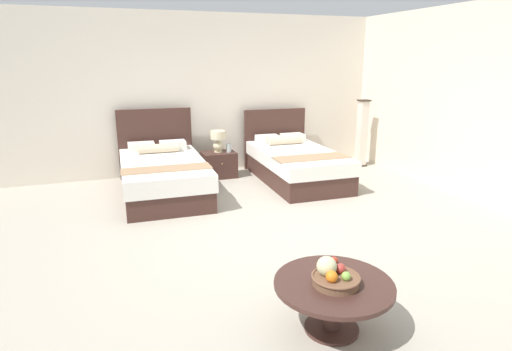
{
  "coord_description": "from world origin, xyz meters",
  "views": [
    {
      "loc": [
        -1.88,
        -4.45,
        2.08
      ],
      "look_at": [
        -0.1,
        0.6,
        0.59
      ],
      "focal_mm": 29.87,
      "sensor_mm": 36.0,
      "label": 1
    }
  ],
  "objects": [
    {
      "name": "ground_plane",
      "position": [
        0.0,
        0.0,
        -0.01
      ],
      "size": [
        9.98,
        10.18,
        0.02
      ],
      "primitive_type": "cube",
      "color": "#ACA392"
    },
    {
      "name": "wall_back",
      "position": [
        0.0,
        3.29,
        1.42
      ],
      "size": [
        9.98,
        0.12,
        2.84
      ],
      "primitive_type": "cube",
      "color": "beige",
      "rests_on": "ground"
    },
    {
      "name": "wall_side_right",
      "position": [
        3.19,
        0.4,
        1.42
      ],
      "size": [
        0.12,
        5.78,
        2.84
      ],
      "primitive_type": "cube",
      "color": "beige",
      "rests_on": "ground"
    },
    {
      "name": "bed_near_window",
      "position": [
        -1.13,
        2.08,
        0.31
      ],
      "size": [
        1.3,
        2.25,
        1.22
      ],
      "color": "#402620",
      "rests_on": "ground"
    },
    {
      "name": "bed_near_corner",
      "position": [
        1.13,
        2.07,
        0.3
      ],
      "size": [
        1.25,
        2.24,
        1.12
      ],
      "color": "#402620",
      "rests_on": "ground"
    },
    {
      "name": "nightstand",
      "position": [
        -0.06,
        2.72,
        0.23
      ],
      "size": [
        0.59,
        0.45,
        0.45
      ],
      "color": "#402620",
      "rests_on": "ground"
    },
    {
      "name": "table_lamp",
      "position": [
        -0.06,
        2.74,
        0.68
      ],
      "size": [
        0.26,
        0.26,
        0.38
      ],
      "color": "beige",
      "rests_on": "nightstand"
    },
    {
      "name": "vase",
      "position": [
        0.12,
        2.68,
        0.53
      ],
      "size": [
        0.1,
        0.1,
        0.15
      ],
      "color": "silver",
      "rests_on": "nightstand"
    },
    {
      "name": "coffee_table",
      "position": [
        -0.35,
        -1.9,
        0.32
      ],
      "size": [
        0.92,
        0.92,
        0.42
      ],
      "color": "#402620",
      "rests_on": "ground"
    },
    {
      "name": "fruit_bowl",
      "position": [
        -0.37,
        -1.92,
        0.48
      ],
      "size": [
        0.37,
        0.37,
        0.21
      ],
      "color": "brown",
      "rests_on": "coffee_table"
    },
    {
      "name": "loose_apple",
      "position": [
        -0.21,
        -1.65,
        0.45
      ],
      "size": [
        0.07,
        0.07,
        0.07
      ],
      "color": "#B63421",
      "rests_on": "coffee_table"
    },
    {
      "name": "floor_lamp_corner",
      "position": [
        2.78,
        2.58,
        0.65
      ],
      "size": [
        0.2,
        0.2,
        1.29
      ],
      "color": "#32271D",
      "rests_on": "ground"
    }
  ]
}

